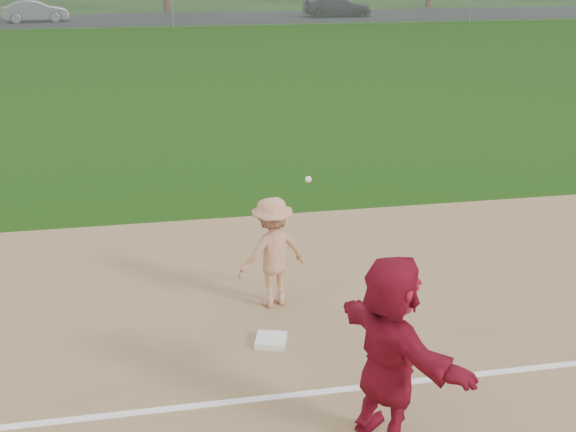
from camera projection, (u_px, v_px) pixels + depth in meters
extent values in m
plane|color=#173B0B|center=(311.00, 356.00, 8.89)|extent=(160.00, 160.00, 0.00)
cube|color=white|center=(326.00, 391.00, 8.15)|extent=(60.00, 0.10, 0.01)
cube|color=black|center=(170.00, 19.00, 51.22)|extent=(120.00, 10.00, 0.01)
cube|color=white|center=(271.00, 340.00, 9.13)|extent=(0.47, 0.47, 0.08)
imported|color=maroon|center=(390.00, 352.00, 7.01)|extent=(1.23, 1.98, 2.03)
imported|color=#5C5E64|center=(35.00, 11.00, 48.64)|extent=(4.45, 2.16, 1.41)
imported|color=black|center=(337.00, 6.00, 52.30)|extent=(5.04, 2.09, 1.46)
imported|color=#A4A4A6|center=(273.00, 252.00, 9.90)|extent=(1.14, 0.87, 1.57)
sphere|color=white|center=(308.00, 179.00, 8.71)|extent=(0.08, 0.08, 0.08)
plane|color=#999EA0|center=(173.00, 11.00, 45.35)|extent=(110.00, 0.00, 110.00)
cylinder|color=gray|center=(173.00, 11.00, 45.35)|extent=(0.08, 0.08, 2.00)
cylinder|color=gray|center=(470.00, 6.00, 48.89)|extent=(0.08, 0.08, 2.00)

